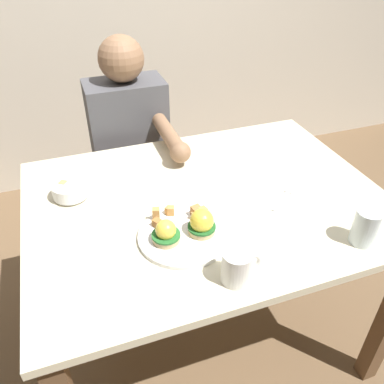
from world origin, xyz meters
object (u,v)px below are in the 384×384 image
at_px(coffee_mug, 237,266).
at_px(fork, 284,197).
at_px(water_glass_near, 365,229).
at_px(diner_person, 132,147).
at_px(eggs_benedict_plate, 185,231).
at_px(fruit_bowl, 70,190).
at_px(dining_table, 207,222).

xyz_separation_m(coffee_mug, fork, (0.31, 0.28, -0.05)).
relative_size(water_glass_near, diner_person, 0.10).
bearing_deg(fork, diner_person, 119.30).
bearing_deg(diner_person, eggs_benedict_plate, -89.84).
bearing_deg(diner_person, fruit_bowl, -124.11).
xyz_separation_m(dining_table, water_glass_near, (0.35, -0.35, 0.15)).
relative_size(fruit_bowl, fork, 0.89).
bearing_deg(fork, coffee_mug, -137.78).
distance_m(coffee_mug, diner_person, 0.98).
bearing_deg(coffee_mug, diner_person, 94.62).
bearing_deg(coffee_mug, fork, 42.22).
relative_size(dining_table, eggs_benedict_plate, 4.44).
distance_m(fruit_bowl, diner_person, 0.54).
relative_size(coffee_mug, fork, 0.83).
bearing_deg(dining_table, water_glass_near, -45.17).
height_order(dining_table, fork, fork).
distance_m(fruit_bowl, coffee_mug, 0.64).
distance_m(coffee_mug, fork, 0.42).
height_order(fruit_bowl, water_glass_near, water_glass_near).
relative_size(eggs_benedict_plate, fruit_bowl, 2.25).
height_order(coffee_mug, diner_person, diner_person).
height_order(eggs_benedict_plate, fruit_bowl, eggs_benedict_plate).
bearing_deg(diner_person, water_glass_near, -62.95).
xyz_separation_m(dining_table, fruit_bowl, (-0.43, 0.16, 0.14)).
distance_m(eggs_benedict_plate, coffee_mug, 0.22).
relative_size(coffee_mug, water_glass_near, 0.99).
distance_m(dining_table, water_glass_near, 0.52).
relative_size(fruit_bowl, water_glass_near, 1.07).
bearing_deg(fruit_bowl, diner_person, 55.89).
xyz_separation_m(eggs_benedict_plate, fork, (0.38, 0.08, -0.02)).
bearing_deg(eggs_benedict_plate, fruit_bowl, 133.03).
distance_m(eggs_benedict_plate, diner_person, 0.77).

